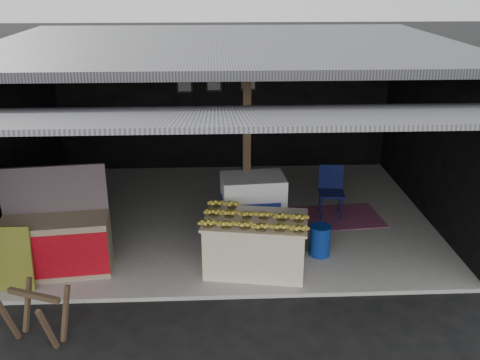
{
  "coord_description": "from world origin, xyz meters",
  "views": [
    {
      "loc": [
        -0.17,
        -5.98,
        4.05
      ],
      "look_at": [
        0.18,
        1.5,
        1.1
      ],
      "focal_mm": 40.0,
      "sensor_mm": 36.0,
      "label": 1
    }
  ],
  "objects_px": {
    "sawhorse": "(36,311)",
    "plastic_chair": "(331,187)",
    "banana_table": "(255,244)",
    "white_crate": "(253,208)",
    "water_barrel": "(320,242)",
    "neighbor_stall": "(57,243)"
  },
  "relations": [
    {
      "from": "sawhorse",
      "to": "plastic_chair",
      "type": "distance_m",
      "value": 5.13
    },
    {
      "from": "banana_table",
      "to": "white_crate",
      "type": "xyz_separation_m",
      "value": [
        0.03,
        0.91,
        0.14
      ]
    },
    {
      "from": "banana_table",
      "to": "sawhorse",
      "type": "relative_size",
      "value": 2.07
    },
    {
      "from": "water_barrel",
      "to": "sawhorse",
      "type": "bearing_deg",
      "value": -154.07
    },
    {
      "from": "sawhorse",
      "to": "water_barrel",
      "type": "distance_m",
      "value": 4.02
    },
    {
      "from": "banana_table",
      "to": "plastic_chair",
      "type": "distance_m",
      "value": 2.26
    },
    {
      "from": "neighbor_stall",
      "to": "plastic_chair",
      "type": "xyz_separation_m",
      "value": [
        4.2,
        1.69,
        0.07
      ]
    },
    {
      "from": "water_barrel",
      "to": "plastic_chair",
      "type": "height_order",
      "value": "plastic_chair"
    },
    {
      "from": "white_crate",
      "to": "sawhorse",
      "type": "xyz_separation_m",
      "value": [
        -2.65,
        -2.32,
        -0.18
      ]
    },
    {
      "from": "banana_table",
      "to": "white_crate",
      "type": "height_order",
      "value": "white_crate"
    },
    {
      "from": "plastic_chair",
      "to": "neighbor_stall",
      "type": "bearing_deg",
      "value": -151.96
    },
    {
      "from": "neighbor_stall",
      "to": "sawhorse",
      "type": "distance_m",
      "value": 1.48
    },
    {
      "from": "banana_table",
      "to": "plastic_chair",
      "type": "bearing_deg",
      "value": 60.39
    },
    {
      "from": "white_crate",
      "to": "sawhorse",
      "type": "relative_size",
      "value": 1.41
    },
    {
      "from": "banana_table",
      "to": "white_crate",
      "type": "relative_size",
      "value": 1.46
    },
    {
      "from": "water_barrel",
      "to": "white_crate",
      "type": "bearing_deg",
      "value": 149.86
    },
    {
      "from": "water_barrel",
      "to": "neighbor_stall",
      "type": "bearing_deg",
      "value": -175.65
    },
    {
      "from": "neighbor_stall",
      "to": "water_barrel",
      "type": "bearing_deg",
      "value": -2.06
    },
    {
      "from": "neighbor_stall",
      "to": "sawhorse",
      "type": "xyz_separation_m",
      "value": [
        0.15,
        -1.47,
        -0.1
      ]
    },
    {
      "from": "white_crate",
      "to": "sawhorse",
      "type": "bearing_deg",
      "value": -143.56
    },
    {
      "from": "banana_table",
      "to": "white_crate",
      "type": "bearing_deg",
      "value": 97.76
    },
    {
      "from": "sawhorse",
      "to": "plastic_chair",
      "type": "height_order",
      "value": "plastic_chair"
    }
  ]
}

